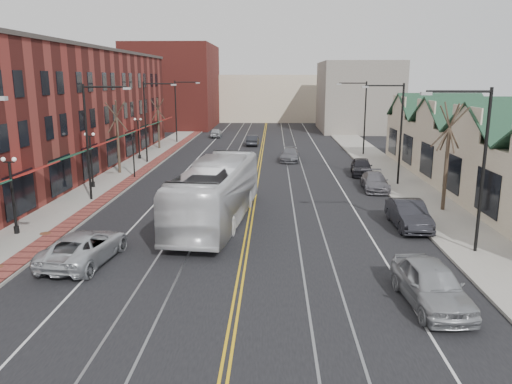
# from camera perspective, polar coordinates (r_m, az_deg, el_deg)

# --- Properties ---
(ground) EXTENTS (160.00, 160.00, 0.00)m
(ground) POSITION_cam_1_polar(r_m,az_deg,el_deg) (19.95, -2.26, -12.56)
(ground) COLOR black
(ground) RESTS_ON ground
(sidewalk_left) EXTENTS (4.00, 120.00, 0.15)m
(sidewalk_left) POSITION_cam_1_polar(r_m,az_deg,el_deg) (41.13, -17.04, 0.47)
(sidewalk_left) COLOR gray
(sidewalk_left) RESTS_ON ground
(sidewalk_right) EXTENTS (4.00, 120.00, 0.15)m
(sidewalk_right) POSITION_cam_1_polar(r_m,az_deg,el_deg) (40.31, 17.22, 0.20)
(sidewalk_right) COLOR gray
(sidewalk_right) RESTS_ON ground
(building_left) EXTENTS (10.00, 50.00, 11.00)m
(building_left) POSITION_cam_1_polar(r_m,az_deg,el_deg) (49.45, -22.61, 8.43)
(building_left) COLOR maroon
(building_left) RESTS_ON ground
(building_right) EXTENTS (8.00, 36.00, 4.60)m
(building_right) POSITION_cam_1_polar(r_m,az_deg,el_deg) (41.89, 25.38, 3.10)
(building_right) COLOR beige
(building_right) RESTS_ON ground
(backdrop_left) EXTENTS (14.00, 18.00, 14.00)m
(backdrop_left) POSITION_cam_1_polar(r_m,az_deg,el_deg) (89.66, -9.37, 11.82)
(backdrop_left) COLOR maroon
(backdrop_left) RESTS_ON ground
(backdrop_mid) EXTENTS (22.00, 14.00, 9.00)m
(backdrop_mid) POSITION_cam_1_polar(r_m,az_deg,el_deg) (103.03, 1.26, 10.73)
(backdrop_mid) COLOR beige
(backdrop_mid) RESTS_ON ground
(backdrop_right) EXTENTS (12.00, 16.00, 11.00)m
(backdrop_right) POSITION_cam_1_polar(r_m,az_deg,el_deg) (84.11, 11.52, 10.64)
(backdrop_right) COLOR slate
(backdrop_right) RESTS_ON ground
(streetlight_l_1) EXTENTS (3.33, 0.25, 8.00)m
(streetlight_l_1) POSITION_cam_1_polar(r_m,az_deg,el_deg) (36.33, -18.16, 6.72)
(streetlight_l_1) COLOR black
(streetlight_l_1) RESTS_ON sidewalk_left
(streetlight_l_2) EXTENTS (3.33, 0.25, 8.00)m
(streetlight_l_2) POSITION_cam_1_polar(r_m,az_deg,el_deg) (51.59, -12.09, 8.75)
(streetlight_l_2) COLOR black
(streetlight_l_2) RESTS_ON sidewalk_left
(streetlight_l_3) EXTENTS (3.33, 0.25, 8.00)m
(streetlight_l_3) POSITION_cam_1_polar(r_m,az_deg,el_deg) (67.20, -8.79, 9.81)
(streetlight_l_3) COLOR black
(streetlight_l_3) RESTS_ON sidewalk_left
(streetlight_r_0) EXTENTS (3.33, 0.25, 8.00)m
(streetlight_r_0) POSITION_cam_1_polar(r_m,az_deg,el_deg) (26.06, 23.79, 4.01)
(streetlight_r_0) COLOR black
(streetlight_r_0) RESTS_ON sidewalk_right
(streetlight_r_1) EXTENTS (3.33, 0.25, 8.00)m
(streetlight_r_1) POSITION_cam_1_polar(r_m,az_deg,el_deg) (41.24, 15.68, 7.56)
(streetlight_r_1) COLOR black
(streetlight_r_1) RESTS_ON sidewalk_right
(streetlight_r_2) EXTENTS (3.33, 0.25, 8.00)m
(streetlight_r_2) POSITION_cam_1_polar(r_m,az_deg,el_deg) (56.88, 11.93, 9.13)
(streetlight_r_2) COLOR black
(streetlight_r_2) RESTS_ON sidewalk_right
(lamppost_l_1) EXTENTS (0.84, 0.28, 4.27)m
(lamppost_l_1) POSITION_cam_1_polar(r_m,az_deg,el_deg) (30.26, -26.03, -0.55)
(lamppost_l_1) COLOR black
(lamppost_l_1) RESTS_ON sidewalk_left
(lamppost_l_2) EXTENTS (0.84, 0.28, 4.27)m
(lamppost_l_2) POSITION_cam_1_polar(r_m,az_deg,el_deg) (41.01, -18.30, 3.37)
(lamppost_l_2) COLOR black
(lamppost_l_2) RESTS_ON sidewalk_left
(lamppost_l_3) EXTENTS (0.84, 0.28, 4.27)m
(lamppost_l_3) POSITION_cam_1_polar(r_m,az_deg,el_deg) (54.23, -13.25, 5.89)
(lamppost_l_3) COLOR black
(lamppost_l_3) RESTS_ON sidewalk_left
(tree_left_near) EXTENTS (1.78, 1.37, 6.48)m
(tree_left_near) POSITION_cam_1_polar(r_m,az_deg,el_deg) (46.37, -15.53, 6.24)
(tree_left_near) COLOR #382B21
(tree_left_near) RESTS_ON sidewalk_left
(tree_left_far) EXTENTS (1.66, 1.28, 6.02)m
(tree_left_far) POSITION_cam_1_polar(r_m,az_deg,el_deg) (61.76, -11.10, 7.82)
(tree_left_far) COLOR #382B21
(tree_left_far) RESTS_ON sidewalk_left
(tree_right_mid) EXTENTS (1.90, 1.46, 6.93)m
(tree_right_mid) POSITION_cam_1_polar(r_m,az_deg,el_deg) (34.16, 21.01, 3.98)
(tree_right_mid) COLOR #382B21
(tree_right_mid) RESTS_ON sidewalk_right
(manhole_far) EXTENTS (0.60, 0.60, 0.02)m
(manhole_far) POSITION_cam_1_polar(r_m,az_deg,el_deg) (30.05, -22.94, -4.38)
(manhole_far) COLOR #592D19
(manhole_far) RESTS_ON sidewalk_left
(traffic_signal) EXTENTS (0.18, 0.15, 3.80)m
(traffic_signal) POSITION_cam_1_polar(r_m,az_deg,el_deg) (44.07, -13.85, 4.47)
(traffic_signal) COLOR black
(traffic_signal) RESTS_ON sidewalk_left
(transit_bus) EXTENTS (4.52, 13.62, 3.72)m
(transit_bus) POSITION_cam_1_polar(r_m,az_deg,el_deg) (29.96, -4.55, -0.04)
(transit_bus) COLOR silver
(transit_bus) RESTS_ON ground
(parked_suv) EXTENTS (3.18, 5.75, 1.52)m
(parked_suv) POSITION_cam_1_polar(r_m,az_deg,el_deg) (25.06, -19.00, -5.96)
(parked_suv) COLOR silver
(parked_suv) RESTS_ON ground
(parked_car_a) EXTENTS (2.39, 5.15, 1.71)m
(parked_car_a) POSITION_cam_1_polar(r_m,az_deg,el_deg) (20.56, 19.41, -9.92)
(parked_car_a) COLOR #989A9F
(parked_car_a) RESTS_ON ground
(parked_car_b) EXTENTS (1.77, 4.87, 1.60)m
(parked_car_b) POSITION_cam_1_polar(r_m,az_deg,el_deg) (30.37, 17.04, -2.47)
(parked_car_b) COLOR black
(parked_car_b) RESTS_ON ground
(parked_car_c) EXTENTS (2.10, 4.72, 1.34)m
(parked_car_c) POSITION_cam_1_polar(r_m,az_deg,el_deg) (39.81, 13.42, 1.16)
(parked_car_c) COLOR slate
(parked_car_c) RESTS_ON ground
(parked_car_d) EXTENTS (2.29, 4.66, 1.53)m
(parked_car_d) POSITION_cam_1_polar(r_m,az_deg,el_deg) (45.68, 11.96, 2.85)
(parked_car_d) COLOR black
(parked_car_d) RESTS_ON ground
(distant_car_left) EXTENTS (1.52, 4.12, 1.35)m
(distant_car_left) POSITION_cam_1_polar(r_m,az_deg,el_deg) (64.34, -0.38, 5.93)
(distant_car_left) COLOR #222327
(distant_car_left) RESTS_ON ground
(distant_car_right) EXTENTS (2.31, 4.77, 1.34)m
(distant_car_right) POSITION_cam_1_polar(r_m,az_deg,el_deg) (52.43, 3.89, 4.28)
(distant_car_right) COLOR slate
(distant_car_right) RESTS_ON ground
(distant_car_far) EXTENTS (1.76, 4.04, 1.35)m
(distant_car_far) POSITION_cam_1_polar(r_m,az_deg,el_deg) (73.49, -4.61, 6.78)
(distant_car_far) COLOR #A5A8AC
(distant_car_far) RESTS_ON ground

